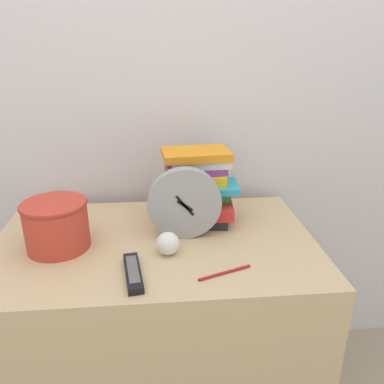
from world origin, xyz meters
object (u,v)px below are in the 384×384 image
(desk_clock, at_px, (185,204))
(tv_remote, at_px, (133,272))
(book_stack, at_px, (198,188))
(crumpled_paper_ball, at_px, (168,243))
(pen, at_px, (225,273))
(basket, at_px, (56,224))

(desk_clock, relative_size, tv_remote, 1.30)
(book_stack, bearing_deg, desk_clock, -112.66)
(book_stack, bearing_deg, crumpled_paper_ball, -115.76)
(book_stack, relative_size, pen, 1.75)
(book_stack, bearing_deg, basket, -159.81)
(desk_clock, bearing_deg, crumpled_paper_ball, -119.57)
(basket, bearing_deg, pen, -21.42)
(book_stack, distance_m, basket, 0.47)
(desk_clock, height_order, tv_remote, desk_clock)
(basket, relative_size, pen, 1.28)
(crumpled_paper_ball, distance_m, pen, 0.19)
(basket, xyz_separation_m, tv_remote, (0.23, -0.18, -0.07))
(crumpled_paper_ball, bearing_deg, tv_remote, -132.53)
(crumpled_paper_ball, bearing_deg, desk_clock, 60.43)
(tv_remote, bearing_deg, basket, 143.11)
(book_stack, distance_m, pen, 0.37)
(book_stack, height_order, pen, book_stack)
(basket, distance_m, crumpled_paper_ball, 0.34)
(desk_clock, xyz_separation_m, crumpled_paper_ball, (-0.06, -0.10, -0.08))
(basket, bearing_deg, book_stack, 20.19)
(desk_clock, height_order, pen, desk_clock)
(pen, bearing_deg, crumpled_paper_ball, 141.48)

